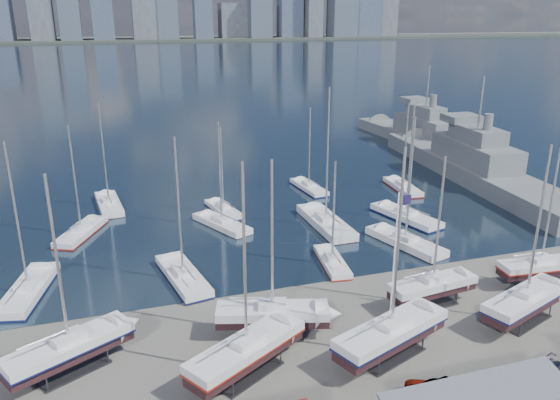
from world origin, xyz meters
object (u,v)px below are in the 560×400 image
object	(u,v)px
sailboat_cradle_0	(70,348)
naval_ship_east	(473,169)
naval_ship_west	(423,138)
flagpole	(395,257)

from	to	relation	value
sailboat_cradle_0	naval_ship_east	world-z (taller)	naval_ship_east
naval_ship_west	flagpole	bearing A→B (deg)	143.02
sailboat_cradle_0	flagpole	size ratio (longest dim) A/B	1.22
naval_ship_east	naval_ship_west	size ratio (longest dim) A/B	1.17
naval_ship_west	naval_ship_east	bearing A→B (deg)	164.36
naval_ship_east	flagpole	world-z (taller)	naval_ship_east
sailboat_cradle_0	flagpole	world-z (taller)	sailboat_cradle_0
naval_ship_east	naval_ship_west	world-z (taller)	naval_ship_east
naval_ship_east	sailboat_cradle_0	bearing A→B (deg)	124.01
sailboat_cradle_0	naval_ship_west	size ratio (longest dim) A/B	0.36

